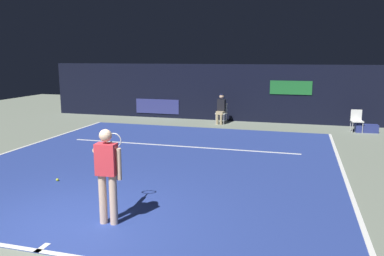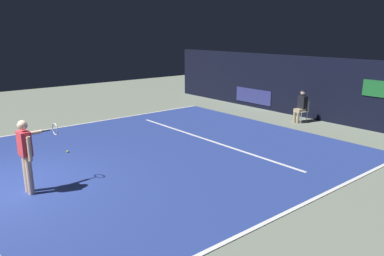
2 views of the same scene
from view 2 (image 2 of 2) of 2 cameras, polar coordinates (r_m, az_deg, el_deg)
The scene contains 9 objects.
ground_plane at distance 11.58m, azimuth -4.49°, elevation -3.61°, with size 32.05×32.05×0.00m, color gray.
court_surface at distance 11.58m, azimuth -4.49°, elevation -3.58°, with size 9.97×10.78×0.01m, color navy.
line_sideline_left at distance 8.31m, azimuth 15.87°, elevation -11.66°, with size 0.10×10.78×0.01m, color white.
line_sideline_right at distance 15.74m, azimuth -14.85°, elevation 0.91°, with size 0.10×10.78×0.01m, color white.
line_service at distance 12.69m, azimuth 2.50°, elevation -1.86°, with size 7.78×0.10×0.01m, color white.
back_wall at distance 16.73m, azimuth 17.44°, elevation 6.00°, with size 16.74×0.33×2.60m.
tennis_player at distance 9.13m, azimuth -24.11°, elevation -3.42°, with size 0.67×0.93×1.73m.
line_judge_on_chair at distance 15.76m, azimuth 16.47°, elevation 3.31°, with size 0.49×0.56×1.32m.
tennis_ball at distance 12.02m, azimuth -18.61°, elevation -3.45°, with size 0.07×0.07×0.07m, color #CCE033.
Camera 2 is at (9.05, -1.87, 3.62)m, focal length 34.62 mm.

